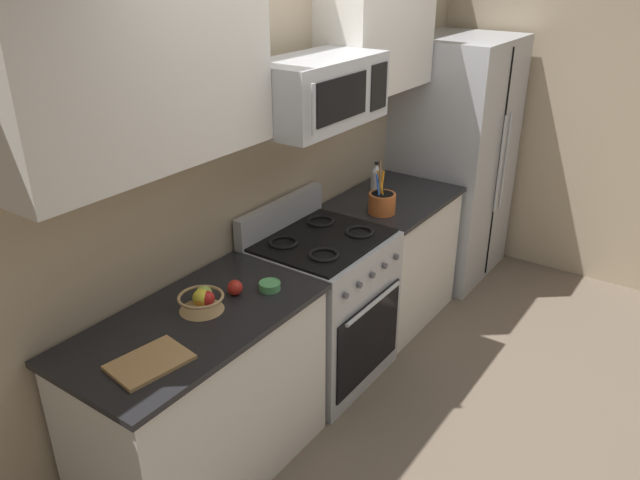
% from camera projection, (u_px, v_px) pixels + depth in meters
% --- Properties ---
extents(ground_plane, '(16.00, 16.00, 0.00)m').
position_uv_depth(ground_plane, '(419.00, 412.00, 3.61)').
color(ground_plane, '#6B5B4C').
extents(wall_back, '(8.00, 0.10, 2.60)m').
position_uv_depth(wall_back, '(266.00, 163.00, 3.62)').
color(wall_back, tan).
rests_on(wall_back, ground).
extents(counter_left, '(1.25, 0.66, 0.91)m').
position_uv_depth(counter_left, '(202.00, 399.00, 3.02)').
color(counter_left, silver).
rests_on(counter_left, ground).
extents(range_oven, '(0.76, 0.70, 1.09)m').
position_uv_depth(range_oven, '(322.00, 306.00, 3.76)').
color(range_oven, '#B2B5BA').
rests_on(range_oven, ground).
extents(counter_right, '(0.92, 0.66, 0.91)m').
position_uv_depth(counter_right, '(391.00, 257.00, 4.40)').
color(counter_right, silver).
rests_on(counter_right, ground).
extents(refrigerator, '(0.88, 0.77, 1.86)m').
position_uv_depth(refrigerator, '(453.00, 160.00, 4.88)').
color(refrigerator, '#B2B5BA').
rests_on(refrigerator, ground).
extents(wall_right, '(0.10, 8.00, 2.60)m').
position_uv_depth(wall_right, '(568.00, 111.00, 4.78)').
color(wall_right, tan).
rests_on(wall_right, ground).
extents(microwave, '(0.79, 0.44, 0.35)m').
position_uv_depth(microwave, '(317.00, 91.00, 3.23)').
color(microwave, '#B2B5BA').
extents(upper_cabinets_left, '(1.24, 0.34, 0.77)m').
position_uv_depth(upper_cabinets_left, '(137.00, 72.00, 2.46)').
color(upper_cabinets_left, silver).
extents(upper_cabinets_right, '(0.91, 0.34, 0.77)m').
position_uv_depth(upper_cabinets_right, '(378.00, 27.00, 3.85)').
color(upper_cabinets_right, silver).
extents(utensil_crock, '(0.17, 0.17, 0.34)m').
position_uv_depth(utensil_crock, '(382.00, 202.00, 3.93)').
color(utensil_crock, '#D1662D').
rests_on(utensil_crock, counter_right).
extents(fruit_basket, '(0.21, 0.21, 0.11)m').
position_uv_depth(fruit_basket, '(202.00, 300.00, 2.88)').
color(fruit_basket, tan).
rests_on(fruit_basket, counter_left).
extents(apple_loose, '(0.08, 0.08, 0.08)m').
position_uv_depth(apple_loose, '(235.00, 288.00, 3.01)').
color(apple_loose, red).
rests_on(apple_loose, counter_left).
extents(cutting_board, '(0.34, 0.26, 0.02)m').
position_uv_depth(cutting_board, '(150.00, 362.00, 2.52)').
color(cutting_board, tan).
rests_on(cutting_board, counter_left).
extents(bottle_vinegar, '(0.07, 0.07, 0.22)m').
position_uv_depth(bottle_vinegar, '(376.00, 179.00, 4.24)').
color(bottle_vinegar, silver).
rests_on(bottle_vinegar, counter_right).
extents(prep_bowl, '(0.11, 0.11, 0.04)m').
position_uv_depth(prep_bowl, '(270.00, 286.00, 3.06)').
color(prep_bowl, '#59AD66').
rests_on(prep_bowl, counter_left).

